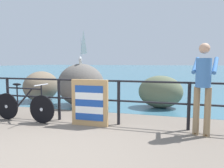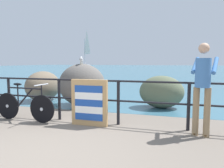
# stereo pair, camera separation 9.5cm
# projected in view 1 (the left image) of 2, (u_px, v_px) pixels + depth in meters

# --- Properties ---
(ground_plane) EXTENTS (120.00, 120.00, 0.10)m
(ground_plane) POSITION_uv_depth(u_px,v_px,m) (153.00, 76.00, 22.50)
(ground_plane) COLOR #6B6056
(sea_surface) EXTENTS (120.00, 90.00, 0.01)m
(sea_surface) POSITION_uv_depth(u_px,v_px,m) (164.00, 68.00, 49.30)
(sea_surface) COLOR #38667A
(sea_surface) RESTS_ON ground_plane
(promenade_railing) EXTENTS (7.62, 0.07, 1.02)m
(promenade_railing) POSITION_uv_depth(u_px,v_px,m) (88.00, 95.00, 5.09)
(promenade_railing) COLOR black
(promenade_railing) RESTS_ON ground_plane
(bicycle) EXTENTS (1.70, 0.48, 0.92)m
(bicycle) POSITION_uv_depth(u_px,v_px,m) (24.00, 105.00, 5.19)
(bicycle) COLOR black
(bicycle) RESTS_ON ground_plane
(person_at_railing) EXTENTS (0.55, 0.67, 1.78)m
(person_at_railing) POSITION_uv_depth(u_px,v_px,m) (203.00, 85.00, 4.13)
(person_at_railing) COLOR #8C7251
(person_at_railing) RESTS_ON ground_plane
(folded_deckchair_stack) EXTENTS (0.84, 0.10, 1.04)m
(folded_deckchair_stack) POSITION_uv_depth(u_px,v_px,m) (90.00, 103.00, 4.82)
(folded_deckchair_stack) COLOR tan
(folded_deckchair_stack) RESTS_ON ground_plane
(breakwater_boulder_main) EXTENTS (1.54, 1.29, 1.37)m
(breakwater_boulder_main) POSITION_uv_depth(u_px,v_px,m) (81.00, 85.00, 7.01)
(breakwater_boulder_main) COLOR #605B56
(breakwater_boulder_main) RESTS_ON ground
(breakwater_boulder_left) EXTENTS (1.13, 1.51, 1.09)m
(breakwater_boulder_left) POSITION_uv_depth(u_px,v_px,m) (41.00, 86.00, 7.91)
(breakwater_boulder_left) COLOR #6E604D
(breakwater_boulder_left) RESTS_ON ground
(breakwater_boulder_right) EXTENTS (1.37, 0.99, 1.00)m
(breakwater_boulder_right) POSITION_uv_depth(u_px,v_px,m) (160.00, 92.00, 6.75)
(breakwater_boulder_right) COLOR #5A644A
(breakwater_boulder_right) RESTS_ON ground
(seagull) EXTENTS (0.21, 0.34, 0.23)m
(seagull) POSITION_uv_depth(u_px,v_px,m) (80.00, 59.00, 6.85)
(seagull) COLOR gold
(seagull) RESTS_ON breakwater_boulder_main
(sailboat) EXTENTS (4.17, 3.87, 6.16)m
(sailboat) POSITION_uv_depth(u_px,v_px,m) (82.00, 67.00, 32.49)
(sailboat) COLOR white
(sailboat) RESTS_ON sea_surface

